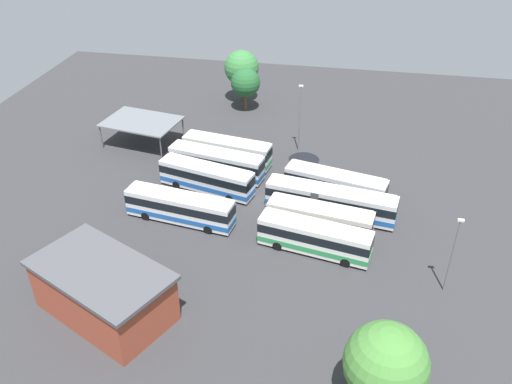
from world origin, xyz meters
TOP-DOWN VIEW (x-y plane):
  - ground_plane at (0.00, 0.00)m, footprint 94.88×94.88m
  - bus_row0_slot0 at (-8.50, -5.56)m, footprint 12.57×4.27m
  - bus_row0_slot2 at (-7.29, 1.12)m, footprint 12.07×5.22m
  - bus_row0_slot3 at (-7.06, 4.89)m, footprint 12.52×4.72m
  - bus_row0_slot4 at (-6.46, 8.18)m, footprint 12.02×4.41m
  - bus_row1_slot0 at (6.61, -8.18)m, footprint 11.87×4.61m
  - bus_row1_slot1 at (6.86, -4.93)m, footprint 11.50×4.20m
  - bus_row1_slot2 at (7.65, -1.21)m, footprint 14.86×4.67m
  - bus_row1_slot3 at (8.00, 2.31)m, footprint 12.23×5.18m
  - depot_building at (-10.76, -20.21)m, footprint 14.26×11.73m
  - maintenance_shelter at (-19.29, 11.29)m, footprint 10.96×8.58m
  - lamp_post_far_corner at (19.22, -11.60)m, footprint 0.56×0.28m
  - lamp_post_by_building at (2.31, 13.46)m, footprint 0.56×0.28m
  - tree_south_edge at (-8.90, 28.77)m, footprint 5.53×5.53m
  - tree_northwest at (13.12, -25.62)m, footprint 6.05×6.05m
  - tree_west_edge at (-7.56, 25.35)m, footprint 4.57×4.57m
  - puddle_near_shelter at (3.40, 10.98)m, footprint 4.12×4.12m
  - puddle_centre_drain at (5.29, 8.31)m, footprint 2.34×2.34m

SIDE VIEW (x-z plane):
  - ground_plane at x=0.00m, z-range 0.00..0.00m
  - puddle_near_shelter at x=3.40m, z-range 0.00..0.01m
  - puddle_centre_drain at x=5.29m, z-range 0.00..0.01m
  - bus_row1_slot1 at x=6.86m, z-range 0.10..3.57m
  - bus_row1_slot0 at x=6.61m, z-range 0.10..3.57m
  - bus_row0_slot4 at x=-6.46m, z-range 0.10..3.57m
  - bus_row0_slot2 at x=-7.29m, z-range 0.10..3.57m
  - bus_row1_slot3 at x=8.00m, z-range 0.10..3.57m
  - bus_row0_slot3 at x=-7.06m, z-range 0.10..3.57m
  - bus_row0_slot0 at x=-8.50m, z-range 0.10..3.57m
  - bus_row1_slot2 at x=7.65m, z-range 0.10..3.57m
  - depot_building at x=-10.76m, z-range 0.02..5.10m
  - maintenance_shelter at x=-19.29m, z-range 1.60..5.14m
  - lamp_post_far_corner at x=19.22m, z-range 0.41..8.61m
  - tree_west_edge at x=-7.56m, z-range 1.12..7.98m
  - tree_northwest at x=13.12m, z-range 0.91..8.80m
  - lamp_post_by_building at x=2.31m, z-range 0.42..9.88m
  - tree_south_edge at x=-8.90m, z-range 1.44..9.87m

